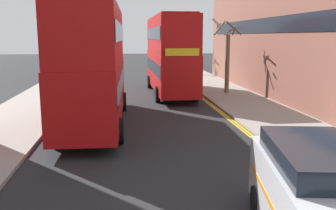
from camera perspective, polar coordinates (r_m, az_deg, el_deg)
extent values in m
cube|color=gray|center=(19.86, 15.70, -1.93)|extent=(4.00, 80.00, 0.14)
cube|color=gray|center=(19.17, -23.19, -2.83)|extent=(4.00, 80.00, 0.14)
cube|color=yellow|center=(17.32, 11.75, -3.77)|extent=(0.10, 56.00, 0.01)
cube|color=yellow|center=(17.27, 11.25, -3.79)|extent=(0.10, 56.00, 0.01)
cube|color=#B20F0F|center=(18.06, -11.12, 2.45)|extent=(2.75, 10.85, 2.60)
cube|color=#B20F0F|center=(17.89, -11.41, 10.57)|extent=(2.69, 10.64, 2.50)
cube|color=black|center=(18.02, -11.15, 3.40)|extent=(2.77, 10.42, 0.84)
cube|color=black|center=(17.89, -11.43, 10.89)|extent=(2.75, 10.21, 0.80)
cube|color=yellow|center=(23.26, -9.97, 8.09)|extent=(2.00, 0.11, 0.44)
cube|color=maroon|center=(17.94, -11.57, 14.72)|extent=(2.47, 9.77, 0.10)
cylinder|color=black|center=(21.68, -13.45, 0.41)|extent=(0.32, 1.05, 1.04)
cylinder|color=black|center=(21.47, -6.83, 0.53)|extent=(0.32, 1.05, 1.04)
cylinder|color=black|center=(15.22, -16.87, -3.99)|extent=(0.32, 1.05, 1.04)
cylinder|color=black|center=(14.92, -7.40, -3.90)|extent=(0.32, 1.05, 1.04)
cube|color=#B20F0F|center=(27.31, 0.30, 5.32)|extent=(2.62, 10.83, 2.60)
cube|color=#B20F0F|center=(27.20, 0.30, 10.68)|extent=(2.57, 10.61, 2.50)
cube|color=black|center=(27.28, 0.30, 5.94)|extent=(2.64, 10.40, 0.84)
cube|color=black|center=(27.20, 0.30, 10.89)|extent=(2.63, 10.18, 0.80)
cube|color=yellow|center=(21.90, 2.20, 8.09)|extent=(2.00, 0.08, 0.44)
cube|color=maroon|center=(27.23, 0.31, 13.41)|extent=(2.36, 9.74, 0.10)
cylinder|color=black|center=(24.39, 4.26, 1.77)|extent=(0.31, 1.04, 1.04)
cylinder|color=black|center=(24.01, -1.59, 1.66)|extent=(0.31, 1.04, 1.04)
cylinder|color=black|center=(30.91, 1.77, 3.64)|extent=(0.31, 1.04, 1.04)
cylinder|color=black|center=(30.62, -2.87, 3.57)|extent=(0.31, 1.04, 1.04)
cube|color=silver|center=(8.15, 21.95, -13.95)|extent=(2.68, 4.96, 1.50)
cube|color=black|center=(7.99, 22.00, -8.27)|extent=(2.21, 3.30, 0.76)
cube|color=orange|center=(8.13, 21.97, -13.63)|extent=(2.63, 4.59, 0.10)
cylinder|color=black|center=(9.93, 24.04, -13.38)|extent=(0.33, 0.71, 0.68)
cylinder|color=black|center=(9.45, 13.45, -13.96)|extent=(0.33, 0.71, 0.68)
cylinder|color=#6B6047|center=(42.27, 1.60, 7.92)|extent=(0.31, 0.31, 4.34)
cylinder|color=#6B6047|center=(42.31, 2.29, 11.32)|extent=(0.13, 1.03, 0.77)
cylinder|color=#6B6047|center=(42.90, 2.05, 11.54)|extent=(1.33, 0.93, 1.11)
cylinder|color=#6B6047|center=(42.53, 0.69, 11.56)|extent=(0.90, 1.35, 1.11)
cylinder|color=#6B6047|center=(41.86, 1.06, 11.39)|extent=(0.75, 1.01, 0.85)
cylinder|color=#6B6047|center=(41.66, 2.19, 11.54)|extent=(1.35, 0.76, 1.07)
cylinder|color=#6B6047|center=(27.28, 9.07, 6.20)|extent=(0.31, 0.31, 4.17)
cylinder|color=#6B6047|center=(27.29, 10.06, 11.15)|extent=(0.19, 0.87, 0.65)
cylinder|color=#6B6047|center=(27.62, 9.48, 11.20)|extent=(0.84, 0.59, 0.69)
cylinder|color=#6B6047|center=(27.57, 7.94, 11.64)|extent=(1.12, 1.10, 1.06)
cylinder|color=#6B6047|center=(26.66, 8.01, 11.81)|extent=(0.89, 1.47, 1.18)
cylinder|color=#6B6047|center=(26.69, 10.04, 11.53)|extent=(1.29, 0.56, 0.98)
cube|color=brown|center=(29.45, 23.58, 14.07)|extent=(10.00, 28.00, 12.95)
cube|color=black|center=(27.24, 13.98, 11.70)|extent=(0.04, 24.64, 1.00)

